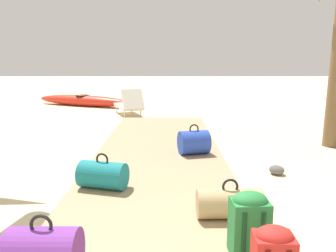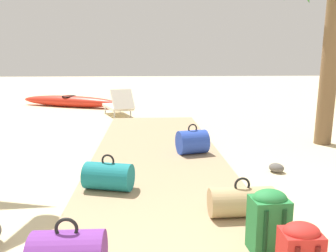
# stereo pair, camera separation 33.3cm
# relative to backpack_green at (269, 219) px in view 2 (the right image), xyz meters

# --- Properties ---
(ground_plane) EXTENTS (60.00, 60.00, 0.00)m
(ground_plane) POSITION_rel_backpack_green_xyz_m (-0.81, 1.88, -0.36)
(ground_plane) COLOR beige
(boardwalk) EXTENTS (2.13, 8.09, 0.08)m
(boardwalk) POSITION_rel_backpack_green_xyz_m (-0.81, 2.69, -0.32)
(boardwalk) COLOR tan
(boardwalk) RESTS_ON ground
(backpack_green) EXTENTS (0.31, 0.27, 0.54)m
(backpack_green) POSITION_rel_backpack_green_xyz_m (0.00, 0.00, 0.00)
(backpack_green) COLOR #237538
(backpack_green) RESTS_ON boardwalk
(duffel_bag_tan) EXTENTS (0.66, 0.31, 0.41)m
(duffel_bag_tan) POSITION_rel_backpack_green_xyz_m (-0.04, 0.66, -0.13)
(duffel_bag_tan) COLOR tan
(duffel_bag_tan) RESTS_ON boardwalk
(duffel_bag_blue) EXTENTS (0.56, 0.50, 0.51)m
(duffel_bag_blue) POSITION_rel_backpack_green_xyz_m (-0.22, 3.05, -0.08)
(duffel_bag_blue) COLOR #2847B7
(duffel_bag_blue) RESTS_ON boardwalk
(duffel_bag_teal) EXTENTS (0.64, 0.48, 0.45)m
(duffel_bag_teal) POSITION_rel_backpack_green_xyz_m (-1.46, 1.48, -0.11)
(duffel_bag_teal) COLOR #197A7F
(duffel_bag_teal) RESTS_ON boardwalk
(palm_tree_near_right) EXTENTS (2.04, 2.06, 3.50)m
(palm_tree_near_right) POSITION_rel_backpack_green_xyz_m (2.49, 3.90, 2.24)
(palm_tree_near_right) COLOR brown
(palm_tree_near_right) RESTS_ON ground
(lounge_chair) EXTENTS (1.07, 1.62, 0.82)m
(lounge_chair) POSITION_rel_backpack_green_xyz_m (-1.81, 7.55, -0.03)
(lounge_chair) COLOR white
(lounge_chair) RESTS_ON ground
(kayak) EXTENTS (3.78, 2.08, 0.39)m
(kayak) POSITION_rel_backpack_green_xyz_m (-3.72, 9.74, -0.17)
(kayak) COLOR red
(kayak) RESTS_ON ground
(rock_right_mid) EXTENTS (0.29, 0.30, 0.13)m
(rock_right_mid) POSITION_rel_backpack_green_xyz_m (0.93, 2.23, -0.30)
(rock_right_mid) COLOR #5B5651
(rock_right_mid) RESTS_ON ground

